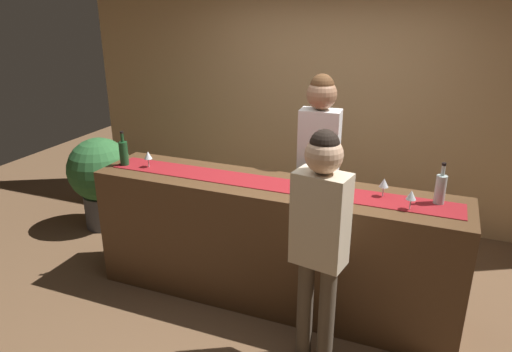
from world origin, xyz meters
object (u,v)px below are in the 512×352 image
Objects in this scene: wine_bottle_green at (124,153)px; wine_glass_near_customer at (384,183)px; wine_glass_far_end at (411,196)px; customer_sipping at (320,228)px; wine_bottle_clear at (440,189)px; potted_plant_tall at (101,176)px; bartender at (319,153)px; wine_glass_mid_counter at (148,156)px.

wine_bottle_green is 2.10× the size of wine_glass_near_customer.
customer_sipping is (-0.50, -0.47, -0.11)m from wine_glass_far_end.
customer_sipping reaches higher than wine_glass_far_end.
potted_plant_tall is (-3.40, 0.51, -0.57)m from wine_bottle_clear.
customer_sipping is at bearing 101.62° from bartender.
wine_glass_far_end is 0.09× the size of customer_sipping.
wine_glass_near_customer is at bearing -176.69° from wine_bottle_clear.
wine_glass_far_end is 0.70m from customer_sipping.
wine_glass_near_customer is at bearing 74.84° from customer_sipping.
wine_bottle_green reaches higher than wine_glass_mid_counter.
wine_bottle_clear is at bearing -8.61° from potted_plant_tall.
wine_glass_far_end is (-0.18, -0.18, -0.01)m from wine_bottle_clear.
potted_plant_tall is at bearing 169.93° from wine_glass_near_customer.
bartender reaches higher than wine_glass_far_end.
bartender reaches higher than potted_plant_tall.
wine_bottle_green is at bearing 18.50° from bartender.
wine_bottle_clear reaches higher than wine_glass_far_end.
bartender is 1.80× the size of potted_plant_tall.
wine_bottle_green is at bearing -176.84° from wine_glass_near_customer.
wine_glass_far_end is (0.20, -0.16, 0.00)m from wine_glass_near_customer.
wine_bottle_green is 0.18× the size of customer_sipping.
wine_glass_far_end reaches higher than potted_plant_tall.
wine_bottle_green is 2.10× the size of wine_glass_mid_counter.
wine_bottle_clear is 2.55m from wine_bottle_green.
customer_sipping reaches higher than wine_glass_mid_counter.
bartender is (1.32, 0.61, 0.00)m from wine_glass_mid_counter.
wine_glass_far_end is 0.08× the size of bartender.
bartender is at bearing 22.31° from wine_bottle_green.
wine_bottle_clear reaches higher than wine_glass_mid_counter.
wine_bottle_green is at bearing -37.42° from potted_plant_tall.
bartender is at bearing 140.34° from wine_glass_far_end.
wine_bottle_clear reaches higher than wine_glass_near_customer.
wine_glass_near_customer is 0.26m from wine_glass_far_end.
customer_sipping is (-0.68, -0.66, -0.12)m from wine_bottle_clear.
wine_glass_mid_counter is at bearing -30.09° from potted_plant_tall.
wine_bottle_clear is 0.18× the size of customer_sipping.
wine_glass_near_customer and wine_glass_far_end have the same top height.
wine_bottle_green is at bearing 174.53° from customer_sipping.
potted_plant_tall is at bearing 166.70° from customer_sipping.
wine_bottle_green is 2.36m from wine_glass_far_end.
wine_glass_far_end is 3.34m from potted_plant_tall.
potted_plant_tall is (-2.72, 1.17, -0.44)m from customer_sipping.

